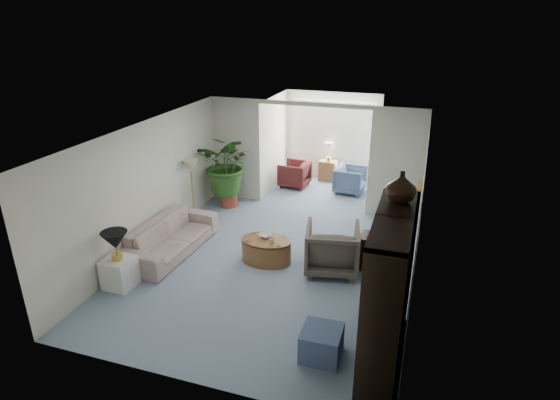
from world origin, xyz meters
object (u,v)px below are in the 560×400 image
(cabinet_urn, at_px, (401,187))
(floor_lamp, at_px, (191,166))
(ottoman, at_px, (321,343))
(table_lamp, at_px, (115,240))
(sofa, at_px, (171,237))
(plant_pot, at_px, (229,200))
(coffee_table, at_px, (266,250))
(coffee_cup, at_px, (272,241))
(framed_picture, at_px, (419,199))
(sunroom_chair_blue, at_px, (350,180))
(entertainment_cabinet, at_px, (389,291))
(side_table_dark, at_px, (373,252))
(sunroom_table, at_px, (328,170))
(sunroom_chair_maroon, at_px, (294,174))
(wingback_chair, at_px, (332,248))
(coffee_bowl, at_px, (265,236))
(end_table, at_px, (120,273))

(cabinet_urn, bearing_deg, floor_lamp, 148.98)
(ottoman, bearing_deg, table_lamp, 170.22)
(sofa, height_order, plant_pot, sofa)
(table_lamp, height_order, coffee_table, table_lamp)
(ottoman, bearing_deg, coffee_cup, 124.20)
(coffee_table, distance_m, cabinet_urn, 3.45)
(framed_picture, height_order, coffee_table, framed_picture)
(coffee_cup, distance_m, sunroom_chair_blue, 4.20)
(coffee_table, bearing_deg, framed_picture, -6.40)
(ottoman, bearing_deg, entertainment_cabinet, 18.71)
(side_table_dark, xyz_separation_m, sunroom_table, (-1.82, 4.41, -0.04))
(sofa, height_order, side_table_dark, sofa)
(sunroom_chair_blue, height_order, sunroom_chair_maroon, sunroom_chair_blue)
(coffee_cup, distance_m, ottoman, 2.56)
(sofa, bearing_deg, cabinet_urn, -103.35)
(table_lamp, xyz_separation_m, ottoman, (3.65, -0.63, -0.66))
(table_lamp, xyz_separation_m, wingback_chair, (3.30, 1.65, -0.44))
(coffee_bowl, xyz_separation_m, ottoman, (1.63, -2.30, -0.27))
(floor_lamp, bearing_deg, table_lamp, -87.39)
(cabinet_urn, height_order, sunroom_chair_maroon, cabinet_urn)
(sofa, bearing_deg, sunroom_chair_blue, -30.02)
(table_lamp, distance_m, wingback_chair, 3.71)
(ottoman, xyz_separation_m, sunroom_table, (-1.47, 6.99, 0.07))
(end_table, height_order, side_table_dark, side_table_dark)
(sofa, bearing_deg, wingback_chair, -81.93)
(cabinet_urn, height_order, plant_pot, cabinet_urn)
(sunroom_chair_maroon, height_order, sunroom_table, sunroom_chair_maroon)
(entertainment_cabinet, relative_size, sunroom_chair_maroon, 2.81)
(entertainment_cabinet, height_order, sunroom_table, entertainment_cabinet)
(floor_lamp, xyz_separation_m, side_table_dark, (4.13, -0.94, -0.93))
(framed_picture, relative_size, cabinet_urn, 1.23)
(end_table, distance_m, sunroom_table, 6.72)
(cabinet_urn, height_order, ottoman, cabinet_urn)
(framed_picture, relative_size, coffee_bowl, 2.22)
(coffee_table, bearing_deg, table_lamp, -142.74)
(coffee_cup, xyz_separation_m, sunroom_chair_blue, (0.71, 4.14, -0.16))
(coffee_bowl, bearing_deg, wingback_chair, -1.25)
(framed_picture, height_order, ottoman, framed_picture)
(ottoman, bearing_deg, cabinet_urn, 44.20)
(ottoman, bearing_deg, coffee_bowl, 125.27)
(cabinet_urn, bearing_deg, sunroom_table, 109.97)
(wingback_chair, relative_size, ottoman, 1.80)
(side_table_dark, bearing_deg, table_lamp, -154.04)
(framed_picture, relative_size, wingback_chair, 0.52)
(end_table, bearing_deg, ottoman, -9.78)
(entertainment_cabinet, height_order, cabinet_urn, cabinet_urn)
(end_table, height_order, cabinet_urn, cabinet_urn)
(table_lamp, height_order, cabinet_urn, cabinet_urn)
(side_table_dark, height_order, sunroom_table, side_table_dark)
(entertainment_cabinet, distance_m, sunroom_chair_maroon, 6.72)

